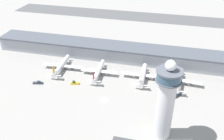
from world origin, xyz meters
TOP-DOWN VIEW (x-y plane):
  - ground_plane at (0.00, 0.00)m, footprint 1000.00×1000.00m
  - terminal_building at (0.00, 70.00)m, footprint 264.90×25.00m
  - runway_strip at (0.00, 207.47)m, footprint 397.34×44.00m
  - control_tower at (46.83, -26.26)m, footprint 15.53×15.53m
  - airplane_gate_alpha at (-51.27, 35.66)m, footprint 37.10×37.98m
  - airplane_gate_bravo at (-14.38, 34.45)m, footprint 33.13×37.00m
  - airplane_gate_charlie at (25.50, 37.46)m, footprint 38.14×34.89m
  - airplane_gate_delta at (56.80, 36.89)m, footprint 38.44×36.65m
  - service_truck_catering at (-30.37, 15.18)m, footprint 7.37×3.92m
  - service_truck_fuel at (55.98, 19.01)m, footprint 6.95×8.37m
  - service_truck_baggage at (-61.37, 8.16)m, footprint 8.80×4.22m

SIDE VIEW (x-z plane):
  - ground_plane at x=0.00m, z-range 0.00..0.00m
  - runway_strip at x=0.00m, z-range 0.00..0.01m
  - service_truck_baggage at x=-61.37m, z-range -0.38..2.08m
  - service_truck_fuel at x=55.98m, z-range -0.39..2.15m
  - service_truck_catering at x=-30.37m, z-range -0.47..2.65m
  - airplane_gate_alpha at x=-51.27m, z-range -2.59..11.08m
  - airplane_gate_charlie at x=25.50m, z-range -2.71..11.22m
  - airplane_gate_bravo at x=-14.38m, z-range -2.32..11.00m
  - airplane_gate_delta at x=56.80m, z-range -2.39..11.16m
  - terminal_building at x=0.00m, z-range 0.10..14.94m
  - control_tower at x=46.83m, z-range 0.13..55.29m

